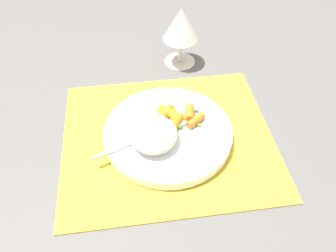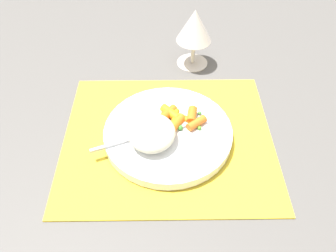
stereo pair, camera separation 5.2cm
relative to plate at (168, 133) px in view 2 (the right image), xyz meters
The scene contains 8 objects.
ground_plane 0.02m from the plate, ahead, with size 2.40×2.40×0.00m, color #565451.
placemat 0.01m from the plate, ahead, with size 0.40×0.35×0.01m, color gold.
plate is the anchor object (origin of this frame).
rice_mound 0.05m from the plate, 139.79° to the right, with size 0.09×0.09×0.04m, color beige.
carrot_portion 0.04m from the plate, 46.20° to the left, with size 0.09×0.08×0.02m.
pea_scatter 0.03m from the plate, 35.99° to the left, with size 0.09×0.08×0.01m.
fork 0.04m from the plate, 159.16° to the right, with size 0.18×0.08×0.01m.
wine_glass 0.26m from the plate, 75.55° to the left, with size 0.08×0.08×0.14m.
Camera 2 is at (-0.01, -0.42, 0.49)m, focal length 35.33 mm.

